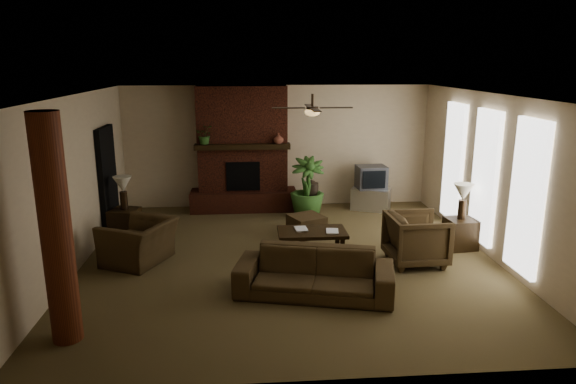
{
  "coord_description": "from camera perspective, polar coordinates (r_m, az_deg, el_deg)",
  "views": [
    {
      "loc": [
        -0.71,
        -8.33,
        3.34
      ],
      "look_at": [
        0.0,
        0.4,
        1.1
      ],
      "focal_mm": 32.21,
      "sensor_mm": 36.0,
      "label": 1
    }
  ],
  "objects": [
    {
      "name": "coffee_table",
      "position": [
        9.14,
        2.66,
        -4.61
      ],
      "size": [
        1.2,
        0.7,
        0.43
      ],
      "color": "black",
      "rests_on": "ground"
    },
    {
      "name": "tv_stand",
      "position": [
        12.02,
        9.12,
        -0.75
      ],
      "size": [
        0.98,
        0.8,
        0.5
      ],
      "primitive_type": "cube",
      "rotation": [
        0.0,
        0.0,
        -0.42
      ],
      "color": "silver",
      "rests_on": "ground"
    },
    {
      "name": "log_column",
      "position": [
        6.63,
        -24.24,
        -3.97
      ],
      "size": [
        0.36,
        0.36,
        2.8
      ],
      "primitive_type": "cylinder",
      "color": "#642D19",
      "rests_on": "ground"
    },
    {
      "name": "floor_plant",
      "position": [
        11.31,
        2.12,
        -0.91
      ],
      "size": [
        0.74,
        1.31,
        0.73
      ],
      "primitive_type": "imported",
      "rotation": [
        0.0,
        0.0,
        0.0
      ],
      "color": "#356026",
      "rests_on": "ground"
    },
    {
      "name": "book_b",
      "position": [
        9.03,
        4.25,
        -3.51
      ],
      "size": [
        0.21,
        0.05,
        0.29
      ],
      "primitive_type": "imported",
      "rotation": [
        0.0,
        0.0,
        -0.14
      ],
      "color": "#999999",
      "rests_on": "coffee_table"
    },
    {
      "name": "lamp_left",
      "position": [
        10.34,
        -17.78,
        0.58
      ],
      "size": [
        0.42,
        0.42,
        0.65
      ],
      "color": "#302215",
      "rests_on": "side_table_left"
    },
    {
      "name": "sofa",
      "position": [
        7.57,
        2.94,
        -8.15
      ],
      "size": [
        2.36,
        1.18,
        0.89
      ],
      "primitive_type": "imported",
      "rotation": [
        0.0,
        0.0,
        -0.24
      ],
      "color": "#42321C",
      "rests_on": "ground"
    },
    {
      "name": "lamp_right",
      "position": [
        9.77,
        18.78,
        -0.29
      ],
      "size": [
        0.41,
        0.41,
        0.65
      ],
      "color": "#302215",
      "rests_on": "side_table_right"
    },
    {
      "name": "room_shell",
      "position": [
        8.58,
        0.22,
        1.28
      ],
      "size": [
        7.0,
        7.0,
        7.0
      ],
      "color": "brown",
      "rests_on": "ground"
    },
    {
      "name": "tv",
      "position": [
        11.88,
        9.18,
        1.62
      ],
      "size": [
        0.68,
        0.56,
        0.52
      ],
      "color": "#3C3C3E",
      "rests_on": "tv_stand"
    },
    {
      "name": "doorway",
      "position": [
        10.74,
        -19.26,
        1.22
      ],
      "size": [
        0.1,
        1.0,
        2.1
      ],
      "primitive_type": "cube",
      "color": "black",
      "rests_on": "ground"
    },
    {
      "name": "book_a",
      "position": [
        9.1,
        0.78,
        -3.35
      ],
      "size": [
        0.22,
        0.04,
        0.29
      ],
      "primitive_type": "imported",
      "rotation": [
        0.0,
        0.0,
        0.07
      ],
      "color": "#999999",
      "rests_on": "coffee_table"
    },
    {
      "name": "ottoman",
      "position": [
        10.13,
        2.06,
        -3.72
      ],
      "size": [
        0.79,
        0.79,
        0.4
      ],
      "primitive_type": "cube",
      "rotation": [
        0.0,
        0.0,
        0.42
      ],
      "color": "#42321C",
      "rests_on": "ground"
    },
    {
      "name": "mantel_vase",
      "position": [
        11.4,
        -1.06,
        5.91
      ],
      "size": [
        0.24,
        0.25,
        0.22
      ],
      "primitive_type": "imported",
      "rotation": [
        0.0,
        0.0,
        0.08
      ],
      "color": "brown",
      "rests_on": "fireplace"
    },
    {
      "name": "armchair_left",
      "position": [
        9.08,
        -16.15,
        -4.58
      ],
      "size": [
        1.12,
        1.31,
        0.97
      ],
      "primitive_type": "imported",
      "rotation": [
        0.0,
        0.0,
        -2.01
      ],
      "color": "#42321C",
      "rests_on": "ground"
    },
    {
      "name": "side_table_right",
      "position": [
        9.95,
        18.5,
        -4.37
      ],
      "size": [
        0.55,
        0.55,
        0.55
      ],
      "primitive_type": "cube",
      "rotation": [
        0.0,
        0.0,
        0.11
      ],
      "color": "black",
      "rests_on": "ground"
    },
    {
      "name": "side_table_left",
      "position": [
        10.53,
        -17.54,
        -3.27
      ],
      "size": [
        0.61,
        0.61,
        0.55
      ],
      "primitive_type": "cube",
      "rotation": [
        0.0,
        0.0,
        -0.26
      ],
      "color": "black",
      "rests_on": "ground"
    },
    {
      "name": "mantel_plant",
      "position": [
        11.45,
        -9.15,
        6.05
      ],
      "size": [
        0.41,
        0.45,
        0.33
      ],
      "primitive_type": "imported",
      "rotation": [
        0.0,
        0.0,
        0.08
      ],
      "color": "#356026",
      "rests_on": "fireplace"
    },
    {
      "name": "armchair_right",
      "position": [
        8.95,
        14.03,
        -4.79
      ],
      "size": [
        0.9,
        0.95,
        0.94
      ],
      "primitive_type": "imported",
      "rotation": [
        0.0,
        0.0,
        1.61
      ],
      "color": "#42321C",
      "rests_on": "ground"
    },
    {
      "name": "ceiling_fan",
      "position": [
        8.74,
        2.7,
        9.01
      ],
      "size": [
        1.35,
        1.35,
        0.37
      ],
      "color": "#302215",
      "rests_on": "ceiling"
    },
    {
      "name": "windows",
      "position": [
        9.69,
        20.89,
        1.55
      ],
      "size": [
        0.08,
        3.65,
        2.35
      ],
      "color": "white",
      "rests_on": "ground"
    },
    {
      "name": "fireplace",
      "position": [
        11.76,
        -5.01,
        3.58
      ],
      "size": [
        2.4,
        0.7,
        2.8
      ],
      "color": "#522316",
      "rests_on": "ground"
    },
    {
      "name": "floor_vase",
      "position": [
        11.5,
        2.53,
        -0.32
      ],
      "size": [
        0.34,
        0.34,
        0.77
      ],
      "color": "#2F231A",
      "rests_on": "ground"
    }
  ]
}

